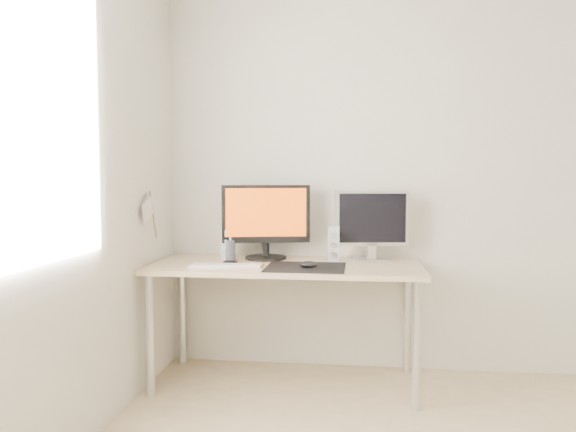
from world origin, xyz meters
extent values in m
plane|color=white|center=(0.00, 1.75, 1.25)|extent=(3.50, 0.00, 3.50)
plane|color=white|center=(-1.75, 0.00, 1.25)|extent=(0.00, 3.50, 3.50)
plane|color=white|center=(-1.74, 0.00, 1.50)|extent=(0.00, 1.30, 1.30)
cube|color=black|center=(-0.80, 1.26, 0.73)|extent=(0.45, 0.40, 0.00)
ellipsoid|color=black|center=(-0.78, 1.23, 0.75)|extent=(0.11, 0.06, 0.04)
cube|color=#D1B587|center=(-0.93, 1.38, 0.71)|extent=(1.60, 0.70, 0.03)
cylinder|color=silver|center=(-1.67, 1.09, 0.35)|extent=(0.05, 0.05, 0.70)
cylinder|color=silver|center=(-0.19, 1.09, 0.35)|extent=(0.05, 0.05, 0.70)
cylinder|color=silver|center=(-1.67, 1.67, 0.35)|extent=(0.05, 0.05, 0.70)
cylinder|color=silver|center=(-0.19, 1.67, 0.35)|extent=(0.05, 0.05, 0.70)
cylinder|color=black|center=(-1.08, 1.55, 0.74)|extent=(0.31, 0.31, 0.02)
cylinder|color=black|center=(-1.08, 1.55, 0.81)|extent=(0.06, 0.06, 0.12)
cube|color=black|center=(-1.08, 1.54, 1.02)|extent=(0.55, 0.16, 0.36)
cube|color=orange|center=(-1.07, 1.52, 1.03)|extent=(0.49, 0.11, 0.30)
cube|color=#ACACAE|center=(-0.42, 1.57, 0.74)|extent=(0.24, 0.19, 0.01)
cube|color=silver|center=(-0.42, 1.57, 0.80)|extent=(0.06, 0.05, 0.10)
cube|color=silver|center=(-0.42, 1.57, 0.99)|extent=(0.45, 0.11, 0.34)
cube|color=black|center=(-0.42, 1.54, 0.99)|extent=(0.41, 0.07, 0.30)
cube|color=white|center=(-1.32, 1.51, 0.84)|extent=(0.07, 0.08, 0.22)
cylinder|color=#B3B2B5|center=(-1.32, 1.47, 0.78)|extent=(0.04, 0.01, 0.04)
cylinder|color=#ACACAE|center=(-1.32, 1.47, 0.84)|extent=(0.04, 0.01, 0.04)
cylinder|color=#B3B2B5|center=(-1.32, 1.47, 0.90)|extent=(0.04, 0.01, 0.04)
cube|color=silver|center=(-0.65, 1.50, 0.84)|extent=(0.07, 0.08, 0.22)
cylinder|color=silver|center=(-0.65, 1.45, 0.78)|extent=(0.04, 0.01, 0.04)
cylinder|color=#B2B2B4|center=(-0.65, 1.45, 0.84)|extent=(0.04, 0.01, 0.04)
cylinder|color=#AFAEB0|center=(-0.65, 1.45, 0.90)|extent=(0.04, 0.01, 0.04)
cube|color=silver|center=(-1.26, 1.21, 0.73)|extent=(0.42, 0.14, 0.01)
cube|color=white|center=(-1.26, 1.21, 0.74)|extent=(0.40, 0.12, 0.01)
cube|color=black|center=(-1.27, 1.37, 0.74)|extent=(0.07, 0.06, 0.02)
cube|color=black|center=(-1.27, 1.37, 0.80)|extent=(0.06, 0.03, 0.12)
cylinder|color=#A57F54|center=(-1.72, 1.30, 1.02)|extent=(0.01, 0.10, 0.29)
cube|color=white|center=(-1.72, 1.21, 1.06)|extent=(0.00, 0.19, 0.15)
camera|label=1|loc=(-0.51, -1.91, 1.25)|focal=35.00mm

